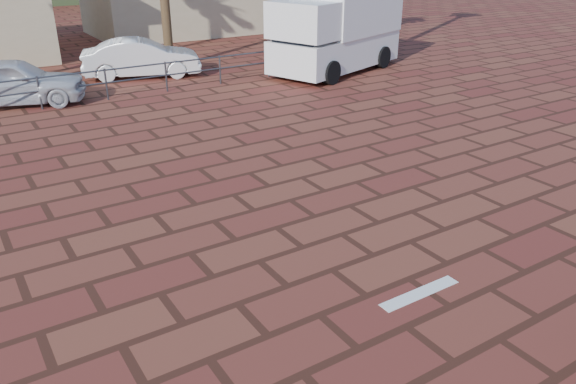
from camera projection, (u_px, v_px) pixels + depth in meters
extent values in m
plane|color=brown|center=(332.00, 270.00, 8.78)|extent=(120.00, 120.00, 0.00)
cube|color=white|center=(420.00, 293.00, 8.20)|extent=(1.40, 0.22, 0.01)
cylinder|color=#47494F|center=(40.00, 93.00, 16.80)|extent=(0.06, 0.06, 1.00)
cylinder|color=#47494F|center=(106.00, 84.00, 17.78)|extent=(0.06, 0.06, 1.00)
cylinder|color=#47494F|center=(166.00, 77.00, 18.76)|extent=(0.06, 0.06, 1.00)
cylinder|color=#47494F|center=(220.00, 70.00, 19.74)|extent=(0.06, 0.06, 1.00)
cylinder|color=#47494F|center=(269.00, 64.00, 20.72)|extent=(0.06, 0.06, 1.00)
cylinder|color=#47494F|center=(313.00, 58.00, 21.70)|extent=(0.06, 0.06, 1.00)
cylinder|color=#47494F|center=(354.00, 53.00, 22.68)|extent=(0.06, 0.06, 1.00)
cylinder|color=#47494F|center=(391.00, 48.00, 23.66)|extent=(0.06, 0.06, 1.00)
cylinder|color=#47494F|center=(104.00, 70.00, 17.59)|extent=(24.00, 0.05, 0.05)
cylinder|color=#47494F|center=(106.00, 83.00, 17.76)|extent=(24.00, 0.05, 0.05)
cube|color=white|center=(336.00, 50.00, 21.53)|extent=(6.14, 4.03, 1.16)
cube|color=white|center=(348.00, 11.00, 21.49)|extent=(4.77, 3.65, 1.58)
cube|color=white|center=(305.00, 20.00, 19.56)|extent=(2.34, 2.74, 1.27)
cube|color=black|center=(292.00, 37.00, 19.27)|extent=(0.64, 1.72, 0.69)
cylinder|color=black|center=(331.00, 72.00, 19.71)|extent=(0.89, 0.55, 0.84)
cylinder|color=black|center=(282.00, 64.00, 20.97)|extent=(0.89, 0.55, 0.84)
cylinder|color=black|center=(382.00, 57.00, 22.26)|extent=(0.89, 0.55, 0.84)
cylinder|color=black|center=(336.00, 51.00, 23.52)|extent=(0.89, 0.55, 0.84)
imported|color=silver|center=(12.00, 81.00, 17.20)|extent=(4.55, 3.03, 1.44)
imported|color=white|center=(142.00, 58.00, 20.66)|extent=(4.47, 2.70, 1.39)
cylinder|color=gray|center=(305.00, 45.00, 21.27)|extent=(0.06, 0.06, 2.07)
cube|color=#193FB2|center=(305.00, 22.00, 20.92)|extent=(0.42, 0.05, 0.42)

